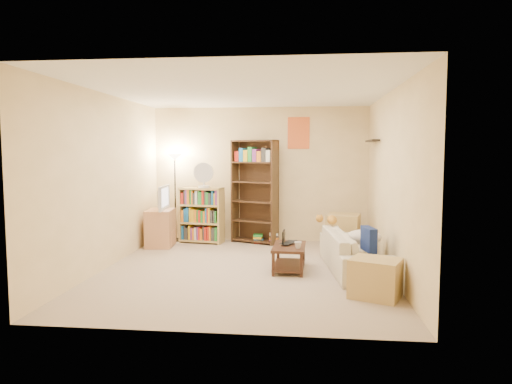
% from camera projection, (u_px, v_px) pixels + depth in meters
% --- Properties ---
extents(room, '(4.50, 4.54, 2.52)m').
position_uv_depth(room, '(245.00, 155.00, 6.30)').
color(room, tan).
rests_on(room, ground).
extents(sofa, '(2.02, 1.13, 0.54)m').
position_uv_depth(sofa, '(355.00, 251.00, 6.44)').
color(sofa, beige).
rests_on(sofa, ground).
extents(navy_pillow, '(0.18, 0.37, 0.32)m').
position_uv_depth(navy_pillow, '(369.00, 239.00, 6.02)').
color(navy_pillow, navy).
rests_on(navy_pillow, sofa).
extents(cream_blanket, '(0.50, 0.36, 0.21)m').
position_uv_depth(cream_blanket, '(364.00, 237.00, 6.47)').
color(cream_blanket, white).
rests_on(cream_blanket, sofa).
extents(tabby_cat, '(0.43, 0.19, 0.15)m').
position_uv_depth(tabby_cat, '(330.00, 220.00, 7.12)').
color(tabby_cat, orange).
rests_on(tabby_cat, sofa).
extents(coffee_table, '(0.47, 0.81, 0.35)m').
position_uv_depth(coffee_table, '(289.00, 255.00, 6.44)').
color(coffee_table, '#3C2417').
rests_on(coffee_table, ground).
extents(laptop, '(0.52, 0.49, 0.03)m').
position_uv_depth(laptop, '(292.00, 243.00, 6.50)').
color(laptop, black).
rests_on(laptop, coffee_table).
extents(laptop_screen, '(0.02, 0.27, 0.18)m').
position_uv_depth(laptop_screen, '(284.00, 237.00, 6.51)').
color(laptop_screen, white).
rests_on(laptop_screen, laptop).
extents(mug, '(0.16, 0.16, 0.09)m').
position_uv_depth(mug, '(298.00, 245.00, 6.22)').
color(mug, silver).
rests_on(mug, coffee_table).
extents(tv_remote, '(0.08, 0.15, 0.02)m').
position_uv_depth(tv_remote, '(297.00, 241.00, 6.68)').
color(tv_remote, black).
rests_on(tv_remote, coffee_table).
extents(tv_stand, '(0.48, 0.64, 0.65)m').
position_uv_depth(tv_stand, '(161.00, 228.00, 8.08)').
color(tv_stand, tan).
rests_on(tv_stand, ground).
extents(television, '(0.75, 0.22, 0.43)m').
position_uv_depth(television, '(160.00, 198.00, 8.04)').
color(television, black).
rests_on(television, tv_stand).
extents(tall_bookshelf, '(0.89, 0.58, 1.89)m').
position_uv_depth(tall_bookshelf, '(255.00, 189.00, 8.33)').
color(tall_bookshelf, '#432F19').
rests_on(tall_bookshelf, ground).
extents(short_bookshelf, '(0.83, 0.43, 1.02)m').
position_uv_depth(short_bookshelf, '(202.00, 215.00, 8.39)').
color(short_bookshelf, tan).
rests_on(short_bookshelf, ground).
extents(desk_fan, '(0.36, 0.20, 0.46)m').
position_uv_depth(desk_fan, '(204.00, 175.00, 8.27)').
color(desk_fan, silver).
rests_on(desk_fan, short_bookshelf).
extents(floor_lamp, '(0.28, 0.28, 1.64)m').
position_uv_depth(floor_lamp, '(175.00, 172.00, 8.52)').
color(floor_lamp, black).
rests_on(floor_lamp, ground).
extents(side_table, '(0.64, 0.64, 0.61)m').
position_uv_depth(side_table, '(343.00, 232.00, 7.82)').
color(side_table, tan).
rests_on(side_table, ground).
extents(end_cabinet, '(0.67, 0.63, 0.45)m').
position_uv_depth(end_cabinet, '(375.00, 278.00, 5.23)').
color(end_cabinet, tan).
rests_on(end_cabinet, ground).
extents(book_stacks, '(0.48, 0.19, 0.20)m').
position_uv_depth(book_stacks, '(267.00, 238.00, 8.34)').
color(book_stacks, red).
rests_on(book_stacks, ground).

